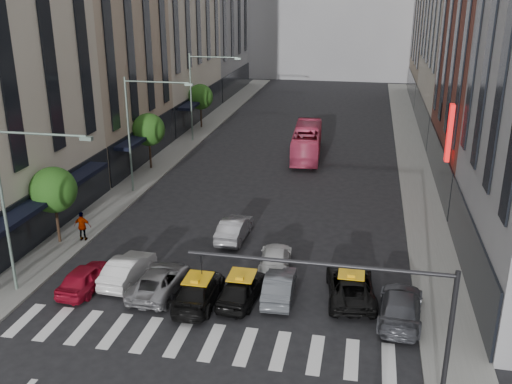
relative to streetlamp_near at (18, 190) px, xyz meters
The scene contains 25 objects.
ground 12.32m from the streetlamp_near, 21.72° to the right, with size 160.00×160.00×0.00m, color black.
sidewalk_left 26.69m from the streetlamp_near, 93.21° to the left, with size 3.00×96.00×0.15m, color slate.
sidewalk_right 34.27m from the streetlamp_near, 50.35° to the left, with size 3.00×96.00×0.15m, color slate.
building_left_b 25.72m from the streetlamp_near, 106.16° to the left, with size 8.00×16.00×24.00m, color tan.
building_right_b 36.20m from the streetlamp_near, 40.38° to the left, with size 8.00×18.00×26.00m, color brown.
tree_near 6.65m from the streetlamp_near, 106.32° to the left, with size 2.88×2.88×4.95m.
tree_mid 22.18m from the streetlamp_near, 94.56° to the left, with size 2.88×2.88×4.95m.
tree_far 38.11m from the streetlamp_near, 92.65° to the left, with size 2.88×2.88×4.95m.
streetlamp_near is the anchor object (origin of this frame).
streetlamp_mid 16.00m from the streetlamp_near, 90.00° to the left, with size 5.38×0.25×9.00m.
streetlamp_far 32.00m from the streetlamp_near, 90.00° to the left, with size 5.38×0.25×9.00m.
traffic_signal 18.48m from the streetlamp_near, 15.74° to the right, with size 10.10×0.20×6.00m.
liberty_sign 27.73m from the streetlamp_near, 35.24° to the left, with size 0.30×0.70×4.00m.
car_red 5.91m from the streetlamp_near, 20.21° to the left, with size 1.67×4.15×1.41m, color maroon.
car_white_front 7.23m from the streetlamp_near, 26.82° to the left, with size 1.55×4.45×1.47m, color silver.
car_silver 8.59m from the streetlamp_near, 12.20° to the left, with size 2.27×4.92×1.37m, color gray.
taxi_left 10.45m from the streetlamp_near, ahead, with size 1.98×4.86×1.41m, color black.
taxi_center 12.41m from the streetlamp_near, ahead, with size 1.73×4.30×1.47m, color black.
car_grey_mid 14.21m from the streetlamp_near, ahead, with size 1.49×4.26×1.41m, color #474A4F.
taxi_right 17.75m from the streetlamp_near, ahead, with size 2.41×5.22×1.45m, color black.
car_grey_curb 19.95m from the streetlamp_near, ahead, with size 2.06×5.08×1.47m, color #414248.
car_row2_left 13.72m from the streetlamp_near, 44.70° to the left, with size 1.53×4.39×1.45m, color #96969B.
car_row2_right 14.42m from the streetlamp_near, 23.62° to the left, with size 1.77×4.35×1.26m, color silver.
bus 31.38m from the streetlamp_near, 68.28° to the left, with size 2.47×10.57×2.94m, color #D13D62.
pedestrian_far 8.09m from the streetlamp_near, 93.14° to the left, with size 1.12×0.47×1.92m, color gray.
Camera 1 is at (6.96, -20.09, 15.53)m, focal length 40.00 mm.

